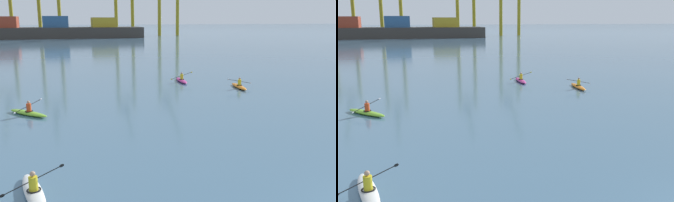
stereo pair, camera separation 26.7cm
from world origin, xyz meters
The scene contains 5 objects.
container_barge centered at (-11.39, 116.57, 2.44)m, with size 54.65×11.46×6.89m.
kayak_lime centered at (-11.95, 17.07, 0.17)m, with size 2.75×2.91×0.95m.
kayak_white centered at (-10.85, 5.38, 0.17)m, with size 2.15×3.45×1.02m.
kayak_magenta centered at (1.36, 26.46, 0.17)m, with size 2.21×3.43×1.00m.
kayak_orange centered at (5.28, 21.96, 0.17)m, with size 2.25×3.45×0.95m.
Camera 1 is at (-9.58, -7.09, 5.99)m, focal length 39.15 mm.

